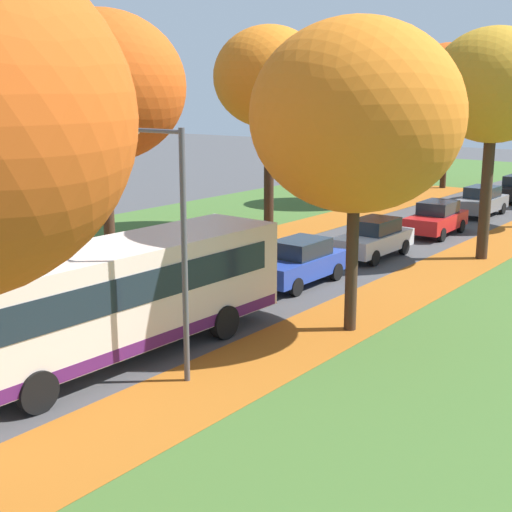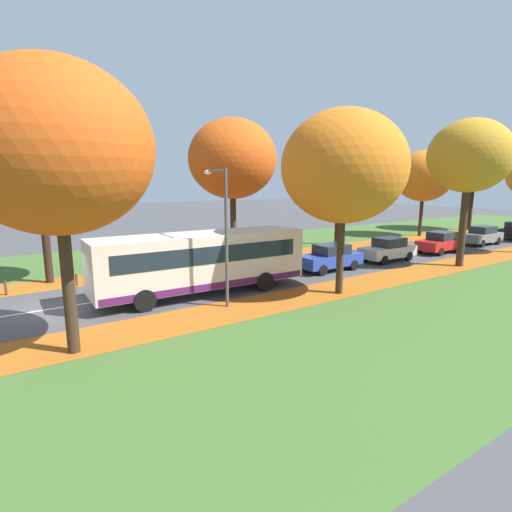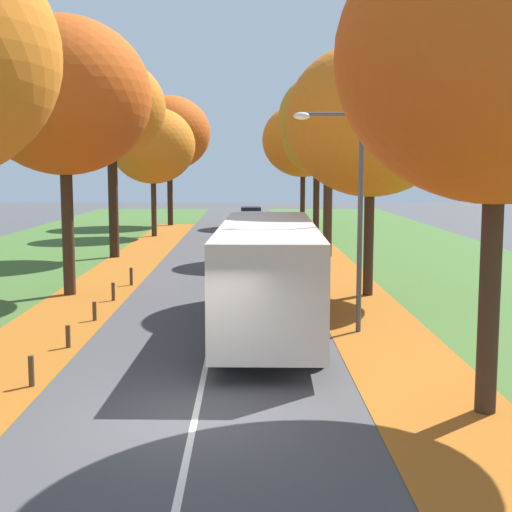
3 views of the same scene
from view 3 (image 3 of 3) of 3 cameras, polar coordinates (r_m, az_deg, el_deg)
name	(u,v)px [view 3 (image 3 of 3)]	position (r m, az deg, el deg)	size (l,w,h in m)	color
ground_plane	(195,416)	(13.31, -4.87, -12.66)	(160.00, 160.00, 0.00)	#424244
grass_verge_left	(26,266)	(34.34, -17.89, -0.76)	(12.00, 90.00, 0.01)	#3D6028
leaf_litter_left	(100,288)	(27.44, -12.38, -2.48)	(2.80, 60.00, 0.00)	#9E5619
grass_verge_right	(426,265)	(33.82, 13.42, -0.73)	(12.00, 90.00, 0.01)	#3D6028
leaf_litter_right	(344,287)	(27.12, 7.05, -2.48)	(2.80, 60.00, 0.00)	#9E5619
road_centre_line	(227,266)	(32.82, -2.36, -0.78)	(0.12, 80.00, 0.01)	silver
tree_left_near	(64,96)	(25.94, -15.14, 12.22)	(6.03, 6.03, 9.65)	#382619
tree_left_mid	(111,108)	(36.43, -11.53, 11.49)	(5.37, 5.37, 9.83)	black
tree_left_far	(153,145)	(47.10, -8.26, 8.74)	(5.50, 5.50, 8.40)	#382619
tree_left_distant	(169,133)	(56.10, -6.96, 9.72)	(6.36, 6.36, 9.99)	black
tree_right_nearest	(499,57)	(13.53, 18.89, 14.86)	(5.75, 5.75, 9.01)	#382619
tree_right_near	(371,120)	(25.22, 9.19, 10.68)	(5.88, 5.88, 8.77)	#382619
tree_right_mid	(329,118)	(36.26, 5.85, 10.94)	(5.01, 5.01, 9.25)	#382619
tree_right_far	(317,143)	(45.24, 4.89, 8.96)	(4.19, 4.19, 7.92)	black
tree_right_distant	(303,140)	(55.86, 3.79, 9.23)	(6.33, 6.33, 9.45)	black
bollard_second	(31,371)	(15.55, -17.54, -8.78)	(0.12, 0.12, 0.66)	#4C3823
bollard_third	(68,337)	(18.53, -14.81, -6.25)	(0.12, 0.12, 0.58)	#4C3823
bollard_fourth	(95,311)	(21.56, -12.79, -4.34)	(0.12, 0.12, 0.57)	#4C3823
bollard_fifth	(113,292)	(24.62, -11.35, -2.82)	(0.12, 0.12, 0.63)	#4C3823
bollard_sixth	(131,277)	(27.69, -9.95, -1.63)	(0.12, 0.12, 0.69)	#4C3823
streetlamp_right	(348,196)	(19.36, 7.40, 4.80)	(1.89, 0.28, 6.00)	#47474C
bus	(268,271)	(19.38, 0.95, -1.19)	(2.89, 10.47, 2.98)	beige
car_blue_lead	(254,261)	(28.30, -0.13, -0.38)	(1.80, 4.21, 1.62)	#233D9E
car_silver_following	(255,246)	(33.65, -0.07, 0.81)	(1.82, 4.22, 1.62)	#B7BABF
car_red_third_in_line	(257,234)	(39.64, 0.08, 1.77)	(1.92, 4.27, 1.62)	#B21919
car_grey_fourth_in_line	(252,225)	(46.19, -0.34, 2.52)	(1.80, 4.21, 1.62)	slate
car_black_trailing	(251,218)	(52.58, -0.42, 3.08)	(1.85, 4.23, 1.62)	black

